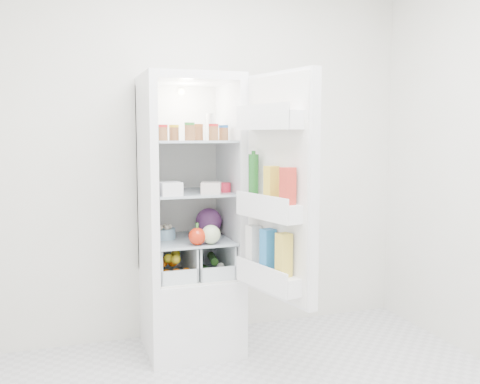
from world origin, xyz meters
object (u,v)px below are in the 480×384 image
object	(u,v)px
red_cabbage	(209,221)
fridge_door	(277,193)
refrigerator	(189,249)
mushroom_bowl	(164,234)

from	to	relation	value
red_cabbage	fridge_door	bearing A→B (deg)	-72.55
refrigerator	mushroom_bowl	bearing A→B (deg)	-174.52
fridge_door	mushroom_bowl	bearing A→B (deg)	27.65
fridge_door	red_cabbage	bearing A→B (deg)	3.96
refrigerator	red_cabbage	size ratio (longest dim) A/B	10.17
refrigerator	mushroom_bowl	world-z (taller)	refrigerator
refrigerator	fridge_door	world-z (taller)	refrigerator
refrigerator	mushroom_bowl	xyz separation A→B (m)	(-0.17, -0.02, 0.12)
mushroom_bowl	fridge_door	size ratio (longest dim) A/B	0.11
refrigerator	fridge_door	distance (m)	0.85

